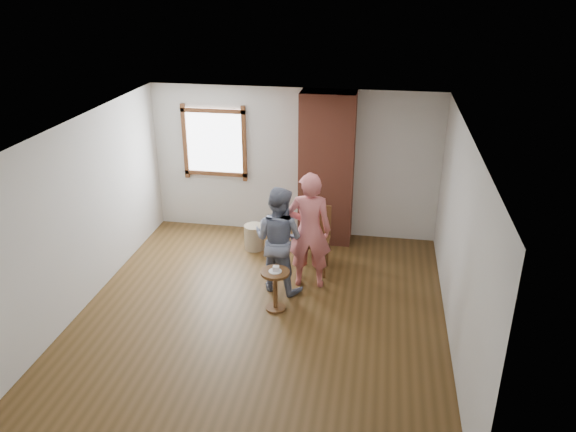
{
  "coord_description": "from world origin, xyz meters",
  "views": [
    {
      "loc": [
        1.47,
        -6.41,
        4.36
      ],
      "look_at": [
        0.23,
        0.8,
        1.15
      ],
      "focal_mm": 35.0,
      "sensor_mm": 36.0,
      "label": 1
    }
  ],
  "objects_px": {
    "stoneware_crock": "(254,237)",
    "man": "(278,239)",
    "person_pink": "(309,231)",
    "dining_chair_left": "(312,233)",
    "side_table": "(275,284)",
    "dining_chair_right": "(314,235)"
  },
  "relations": [
    {
      "from": "side_table",
      "to": "person_pink",
      "type": "height_order",
      "value": "person_pink"
    },
    {
      "from": "dining_chair_left",
      "to": "man",
      "type": "bearing_deg",
      "value": -112.53
    },
    {
      "from": "side_table",
      "to": "person_pink",
      "type": "relative_size",
      "value": 0.34
    },
    {
      "from": "man",
      "to": "person_pink",
      "type": "bearing_deg",
      "value": -138.08
    },
    {
      "from": "stoneware_crock",
      "to": "person_pink",
      "type": "bearing_deg",
      "value": -43.51
    },
    {
      "from": "stoneware_crock",
      "to": "side_table",
      "type": "distance_m",
      "value": 1.92
    },
    {
      "from": "stoneware_crock",
      "to": "man",
      "type": "bearing_deg",
      "value": -61.45
    },
    {
      "from": "stoneware_crock",
      "to": "side_table",
      "type": "height_order",
      "value": "side_table"
    },
    {
      "from": "stoneware_crock",
      "to": "dining_chair_left",
      "type": "distance_m",
      "value": 1.06
    },
    {
      "from": "dining_chair_left",
      "to": "person_pink",
      "type": "relative_size",
      "value": 0.45
    },
    {
      "from": "dining_chair_left",
      "to": "side_table",
      "type": "xyz_separation_m",
      "value": [
        -0.3,
        -1.62,
        -0.05
      ]
    },
    {
      "from": "dining_chair_left",
      "to": "side_table",
      "type": "height_order",
      "value": "dining_chair_left"
    },
    {
      "from": "man",
      "to": "stoneware_crock",
      "type": "bearing_deg",
      "value": -41.94
    },
    {
      "from": "man",
      "to": "person_pink",
      "type": "relative_size",
      "value": 0.9
    },
    {
      "from": "stoneware_crock",
      "to": "dining_chair_right",
      "type": "relative_size",
      "value": 0.41
    },
    {
      "from": "dining_chair_right",
      "to": "man",
      "type": "height_order",
      "value": "man"
    },
    {
      "from": "dining_chair_left",
      "to": "person_pink",
      "type": "bearing_deg",
      "value": -89.26
    },
    {
      "from": "stoneware_crock",
      "to": "side_table",
      "type": "relative_size",
      "value": 0.72
    },
    {
      "from": "dining_chair_left",
      "to": "dining_chair_right",
      "type": "height_order",
      "value": "dining_chair_right"
    },
    {
      "from": "person_pink",
      "to": "man",
      "type": "bearing_deg",
      "value": 17.17
    },
    {
      "from": "side_table",
      "to": "person_pink",
      "type": "bearing_deg",
      "value": 64.62
    },
    {
      "from": "stoneware_crock",
      "to": "dining_chair_left",
      "type": "height_order",
      "value": "dining_chair_left"
    }
  ]
}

